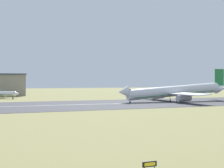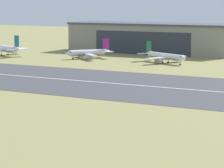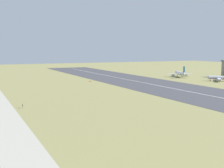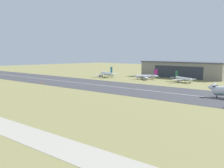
% 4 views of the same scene
% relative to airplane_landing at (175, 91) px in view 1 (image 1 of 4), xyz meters
% --- Properties ---
extents(ground_plane, '(748.70, 748.70, 0.00)m').
position_rel_airplane_landing_xyz_m(ground_plane, '(-73.99, -67.31, -4.79)').
color(ground_plane, olive).
extents(runway_strip, '(508.70, 52.63, 0.06)m').
position_rel_airplane_landing_xyz_m(runway_strip, '(-73.99, -2.97, -4.76)').
color(runway_strip, '#3D3D42').
rests_on(runway_strip, ground_plane).
extents(runway_centreline, '(457.83, 0.70, 0.01)m').
position_rel_airplane_landing_xyz_m(runway_centreline, '(-73.99, -2.97, -4.72)').
color(runway_centreline, silver).
rests_on(runway_centreline, runway_strip).
extents(airplane_landing, '(58.62, 48.53, 15.76)m').
position_rel_airplane_landing_xyz_m(airplane_landing, '(0.00, 0.00, 0.00)').
color(airplane_landing, silver).
rests_on(airplane_landing, ground_plane).
extents(runway_sign, '(1.57, 0.13, 1.63)m').
position_rel_airplane_landing_xyz_m(runway_sign, '(-66.44, -99.05, -3.56)').
color(runway_sign, '#4C4C51').
rests_on(runway_sign, ground_plane).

